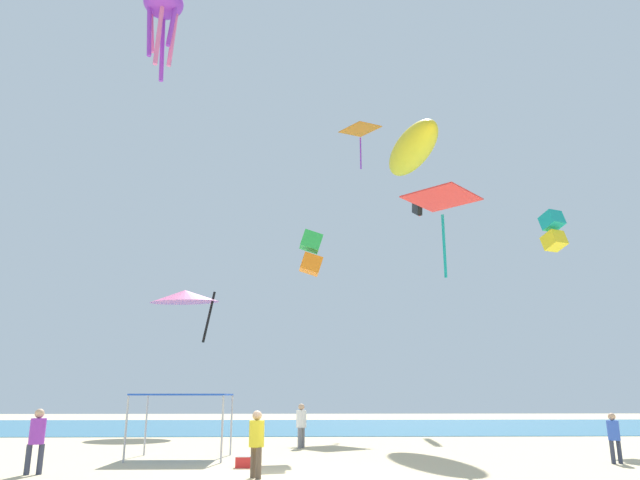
# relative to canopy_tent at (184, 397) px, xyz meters

# --- Properties ---
(ground) EXTENTS (110.00, 110.00, 0.10)m
(ground) POSITION_rel_canopy_tent_xyz_m (3.78, -4.86, -2.15)
(ground) COLOR beige
(ocean_strip) EXTENTS (110.00, 21.62, 0.03)m
(ocean_strip) POSITION_rel_canopy_tent_xyz_m (3.78, 21.68, -2.08)
(ocean_strip) COLOR teal
(ocean_strip) RESTS_ON ground
(canopy_tent) EXTENTS (3.27, 2.65, 2.21)m
(canopy_tent) POSITION_rel_canopy_tent_xyz_m (0.00, 0.00, 0.00)
(canopy_tent) COLOR #B2B2B7
(canopy_tent) RESTS_ON ground
(person_near_tent) EXTENTS (0.42, 0.42, 1.76)m
(person_near_tent) POSITION_rel_canopy_tent_xyz_m (3.04, -5.07, -1.07)
(person_near_tent) COLOR brown
(person_near_tent) RESTS_ON ground
(person_leftmost) EXTENTS (0.41, 0.38, 1.59)m
(person_leftmost) POSITION_rel_canopy_tent_xyz_m (14.56, -1.93, -1.17)
(person_leftmost) COLOR #33384C
(person_leftmost) RESTS_ON ground
(person_central) EXTENTS (0.46, 0.42, 1.79)m
(person_central) POSITION_rel_canopy_tent_xyz_m (-3.29, -4.14, -1.05)
(person_central) COLOR #33384C
(person_central) RESTS_ON ground
(person_rightmost) EXTENTS (0.43, 0.45, 1.81)m
(person_rightmost) POSITION_rel_canopy_tent_xyz_m (4.23, 4.18, -1.04)
(person_rightmost) COLOR slate
(person_rightmost) RESTS_ON ground
(cooler_box) EXTENTS (0.57, 0.37, 0.35)m
(cooler_box) POSITION_rel_canopy_tent_xyz_m (2.52, -2.64, -1.92)
(cooler_box) COLOR red
(cooler_box) RESTS_ON ground
(kite_box_teal) EXTENTS (1.22, 1.33, 2.08)m
(kite_box_teal) POSITION_rel_canopy_tent_xyz_m (17.05, 6.56, 8.21)
(kite_box_teal) COLOR teal
(kite_diamond_red) EXTENTS (3.41, 3.41, 3.33)m
(kite_diamond_red) POSITION_rel_canopy_tent_xyz_m (9.81, 0.23, 7.55)
(kite_diamond_red) COLOR red
(kite_parafoil_black) EXTENTS (0.86, 5.26, 3.18)m
(kite_parafoil_black) POSITION_rel_canopy_tent_xyz_m (12.81, 19.91, 14.02)
(kite_parafoil_black) COLOR black
(kite_octopus_purple) EXTENTS (2.73, 2.73, 4.87)m
(kite_octopus_purple) POSITION_rel_canopy_tent_xyz_m (-3.18, 4.80, 19.74)
(kite_octopus_purple) COLOR purple
(kite_delta_pink) EXTENTS (5.51, 5.54, 3.49)m
(kite_delta_pink) POSITION_rel_canopy_tent_xyz_m (-3.04, 14.13, 5.97)
(kite_delta_pink) COLOR pink
(kite_inflatable_yellow) EXTENTS (3.51, 7.63, 2.93)m
(kite_inflatable_yellow) POSITION_rel_canopy_tent_xyz_m (11.02, 11.87, 14.97)
(kite_inflatable_yellow) COLOR yellow
(kite_box_green) EXTENTS (1.07, 0.90, 2.01)m
(kite_box_green) POSITION_rel_canopy_tent_xyz_m (4.62, 3.43, 6.19)
(kite_box_green) COLOR green
(kite_diamond_orange) EXTENTS (3.63, 3.64, 3.72)m
(kite_diamond_orange) POSITION_rel_canopy_tent_xyz_m (8.88, 22.48, 21.18)
(kite_diamond_orange) COLOR orange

